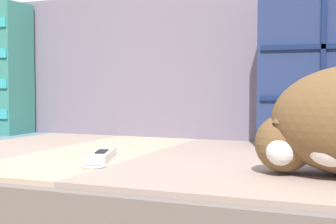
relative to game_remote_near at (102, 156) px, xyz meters
name	(u,v)px	position (x,y,z in m)	size (l,w,h in m)	color
sofa_backrest	(204,66)	(0.05, 0.54, 0.21)	(2.12, 0.14, 0.43)	slate
game_remote_near	(102,156)	(0.00, 0.00, 0.00)	(0.11, 0.20, 0.02)	white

